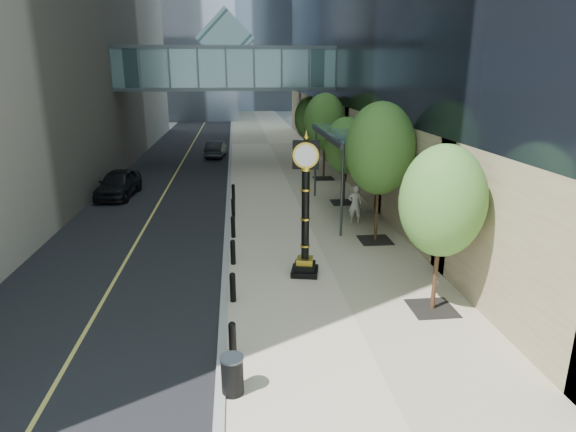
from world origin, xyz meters
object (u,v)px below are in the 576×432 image
at_px(street_clock, 305,216).
at_px(trash_bin, 232,376).
at_px(car_far, 216,149).
at_px(car_near, 118,183).
at_px(pedestrian, 355,204).

bearing_deg(street_clock, trash_bin, -99.18).
bearing_deg(street_clock, car_far, 111.50).
relative_size(street_clock, car_far, 1.24).
distance_m(trash_bin, car_near, 20.73).
xyz_separation_m(car_near, car_far, (5.33, 13.61, -0.12)).
bearing_deg(street_clock, pedestrian, 73.23).
relative_size(trash_bin, car_far, 0.22).
relative_size(pedestrian, car_far, 0.47).
distance_m(pedestrian, car_far, 21.88).
relative_size(pedestrian, car_near, 0.41).
relative_size(trash_bin, car_near, 0.19).
relative_size(street_clock, car_near, 1.09).
bearing_deg(car_far, pedestrian, 116.01).
height_order(pedestrian, car_far, pedestrian).
distance_m(trash_bin, car_far, 33.19).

